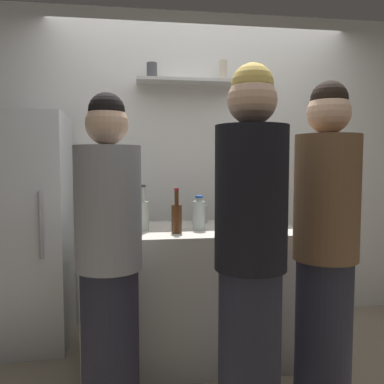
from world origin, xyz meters
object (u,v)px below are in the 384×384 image
utensil_holder (199,214)px  water_bottle_plastic (199,214)px  wine_bottle_amber_glass (177,217)px  wine_bottle_green_glass (109,210)px  wine_bottle_dark_glass (261,216)px  refrigerator (27,231)px  person_blonde (250,257)px  wine_bottle_pale_glass (144,214)px  person_brown_jacket (325,250)px  baking_pan (249,222)px  person_grey_hoodie (109,261)px

utensil_holder → water_bottle_plastic: (-0.05, -0.30, 0.04)m
wine_bottle_amber_glass → wine_bottle_green_glass: 0.56m
utensil_holder → wine_bottle_dark_glass: bearing=-55.5°
utensil_holder → refrigerator: bearing=174.7°
water_bottle_plastic → person_blonde: bearing=-82.2°
wine_bottle_dark_glass → person_blonde: bearing=-111.8°
wine_bottle_pale_glass → person_brown_jacket: (0.94, -0.67, -0.12)m
utensil_holder → wine_bottle_amber_glass: bearing=-118.1°
wine_bottle_green_glass → water_bottle_plastic: wine_bottle_green_glass is taller
wine_bottle_amber_glass → wine_bottle_green_glass: (-0.44, 0.35, 0.01)m
refrigerator → wine_bottle_amber_glass: (1.04, -0.52, 0.15)m
wine_bottle_pale_glass → wine_bottle_amber_glass: bearing=-31.6°
water_bottle_plastic → wine_bottle_pale_glass: bearing=175.3°
wine_bottle_green_glass → baking_pan: bearing=-6.8°
refrigerator → person_grey_hoodie: bearing=-56.4°
wine_bottle_pale_glass → wine_bottle_green_glass: size_ratio=0.99×
wine_bottle_amber_glass → person_brown_jacket: 0.92m
wine_bottle_green_glass → wine_bottle_dark_glass: bearing=-23.1°
utensil_holder → person_brown_jacket: 1.08m
baking_pan → wine_bottle_dark_glass: 0.31m
refrigerator → wine_bottle_green_glass: size_ratio=5.53×
baking_pan → person_blonde: bearing=-106.0°
baking_pan → water_bottle_plastic: bearing=-161.0°
wine_bottle_pale_glass → wine_bottle_dark_glass: (0.74, -0.20, -0.00)m
wine_bottle_amber_glass → person_grey_hoodie: (-0.40, -0.45, -0.16)m
water_bottle_plastic → person_blonde: 0.83m
wine_bottle_dark_glass → person_blonde: (-0.26, -0.65, -0.10)m
wine_bottle_dark_glass → wine_bottle_pale_glass: bearing=165.2°
refrigerator → person_grey_hoodie: size_ratio=1.00×
person_grey_hoodie → refrigerator: bearing=111.5°
baking_pan → wine_bottle_green_glass: 1.00m
wine_bottle_pale_glass → person_grey_hoodie: (-0.19, -0.57, -0.16)m
person_brown_jacket → refrigerator: bearing=-146.6°
baking_pan → wine_bottle_pale_glass: wine_bottle_pale_glass is taller
baking_pan → water_bottle_plastic: water_bottle_plastic is taller
refrigerator → utensil_holder: bearing=-5.3°
utensil_holder → wine_bottle_dark_glass: 0.57m
wine_bottle_green_glass → person_grey_hoodie: person_grey_hoodie is taller
wine_bottle_green_glass → person_blonde: 1.29m
wine_bottle_green_glass → person_grey_hoodie: (0.04, -0.79, -0.17)m
wine_bottle_amber_glass → wine_bottle_green_glass: size_ratio=0.94×
water_bottle_plastic → person_grey_hoodie: size_ratio=0.14×
utensil_holder → wine_bottle_amber_glass: size_ratio=0.78×
person_grey_hoodie → wine_bottle_pale_glass: bearing=59.3°
wine_bottle_green_glass → person_brown_jacket: bearing=-37.2°
refrigerator → person_brown_jacket: size_ratio=0.96×
baking_pan → wine_bottle_amber_glass: size_ratio=1.18×
wine_bottle_amber_glass → person_blonde: bearing=-69.4°
utensil_holder → wine_bottle_green_glass: 0.66m
baking_pan → person_grey_hoodie: bearing=-144.4°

